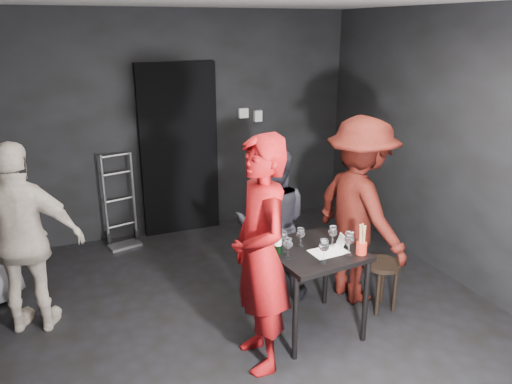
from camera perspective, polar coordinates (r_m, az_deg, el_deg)
name	(u,v)px	position (r m, az deg, el deg)	size (l,w,h in m)	color
floor	(255,330)	(4.46, -0.10, -15.52)	(4.50, 5.00, 0.02)	black
wall_back	(177,125)	(6.19, -9.05, 7.57)	(4.50, 0.04, 2.70)	black
wall_right	(476,154)	(5.14, 23.81, 4.00)	(0.04, 5.00, 2.70)	black
doorway	(179,150)	(6.20, -8.78, 4.76)	(0.95, 0.10, 2.10)	black
wallbox_upper	(243,113)	(6.38, -1.47, 9.02)	(0.12, 0.06, 0.12)	#B7B7B2
wallbox_lower	(258,116)	(6.46, 0.21, 8.70)	(0.10, 0.06, 0.14)	#B7B7B2
hand_truck	(122,228)	(6.17, -15.02, -3.97)	(0.37, 0.32, 1.11)	#B2B2B7
tasting_table	(313,260)	(4.20, 6.56, -7.73)	(0.72, 0.72, 0.75)	black
stool	(382,272)	(4.72, 14.17, -8.84)	(0.34, 0.34, 0.47)	black
server_red	(260,232)	(3.59, 0.51, -4.61)	(0.79, 0.52, 2.17)	maroon
woman_black	(272,226)	(4.69, 1.84, -3.90)	(0.69, 0.38, 1.42)	black
man_maroon	(361,196)	(4.64, 11.86, -0.45)	(1.32, 0.61, 2.04)	#48120C
bystander_cream	(23,231)	(4.51, -25.09, -4.03)	(1.06, 0.51, 1.81)	beige
tasting_mat	(328,252)	(4.12, 8.29, -6.76)	(0.29, 0.20, 0.00)	white
wine_glass_a	(288,247)	(3.95, 3.68, -6.30)	(0.07, 0.07, 0.19)	white
wine_glass_b	(284,240)	(4.06, 3.18, -5.54)	(0.07, 0.07, 0.19)	white
wine_glass_c	(301,236)	(4.15, 5.14, -5.08)	(0.07, 0.07, 0.18)	white
wine_glass_d	(324,250)	(3.90, 7.77, -6.55)	(0.08, 0.08, 0.21)	white
wine_glass_e	(349,242)	(4.05, 10.59, -5.67)	(0.08, 0.08, 0.22)	white
wine_glass_f	(333,235)	(4.19, 8.76, -4.89)	(0.07, 0.07, 0.20)	white
wine_bottle	(278,241)	(4.01, 2.51, -5.64)	(0.07, 0.07, 0.28)	black
breadstick_cup	(362,240)	(4.09, 12.02, -5.37)	(0.09, 0.09, 0.27)	red
reserved_card	(341,241)	(4.22, 9.74, -5.50)	(0.08, 0.13, 0.10)	white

